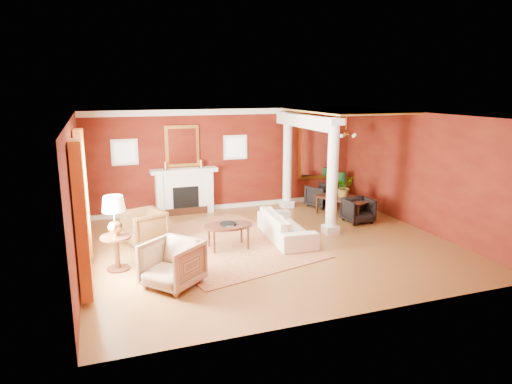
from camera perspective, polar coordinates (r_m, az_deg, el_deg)
name	(u,v)px	position (r m, az deg, el deg)	size (l,w,h in m)	color
ground	(270,245)	(10.42, 1.78, -6.63)	(8.00, 8.00, 0.00)	brown
room_shell	(271,157)	(9.93, 1.86, 4.41)	(8.04, 7.04, 2.92)	#631E0D
fireplace	(185,191)	(12.98, -8.91, 0.12)	(1.85, 0.42, 1.29)	white
overmantel_mirror	(182,146)	(12.90, -9.22, 5.69)	(0.95, 0.07, 1.15)	gold
flank_window_left	(125,152)	(12.74, -16.10, 4.81)	(0.70, 0.07, 0.70)	white
flank_window_right	(235,147)	(13.29, -2.60, 5.61)	(0.70, 0.07, 0.70)	white
left_window	(81,205)	(8.80, -20.99, -1.52)	(0.21, 2.55, 2.60)	white
column_front	(332,176)	(11.02, 9.53, 1.96)	(0.36, 0.36, 2.80)	white
column_back	(287,160)	(13.40, 3.95, 4.05)	(0.36, 0.36, 2.80)	white
header_beam	(305,121)	(12.27, 6.10, 8.80)	(0.30, 3.20, 0.32)	white
amber_ceiling	(346,111)	(12.67, 11.20, 9.89)	(2.30, 3.40, 0.04)	gold
dining_mirror	(317,152)	(14.30, 7.67, 5.02)	(1.30, 0.07, 1.70)	gold
chandelier	(346,134)	(12.78, 11.15, 7.11)	(0.60, 0.62, 0.75)	#A16C32
crown_trim	(227,112)	(13.12, -3.70, 9.98)	(8.00, 0.08, 0.16)	white
base_trim	(228,206)	(13.54, -3.53, -1.76)	(8.00, 0.08, 0.12)	white
rug	(224,243)	(10.52, -4.03, -6.43)	(3.07, 4.09, 0.02)	maroon
sofa	(286,222)	(10.73, 3.79, -3.76)	(2.12, 0.62, 0.83)	beige
armchair_leopard	(144,225)	(10.70, -13.85, -4.07)	(0.83, 0.78, 0.86)	black
armchair_stripe	(172,262)	(8.34, -10.44, -8.59)	(0.89, 0.84, 0.92)	tan
coffee_table	(228,227)	(10.07, -3.50, -4.33)	(1.09, 1.09, 0.55)	black
coffee_book	(226,221)	(9.94, -3.80, -3.68)	(0.15, 0.02, 0.20)	black
side_table	(115,221)	(9.16, -17.24, -3.45)	(0.59, 0.59, 1.48)	black
dining_table	(345,201)	(12.84, 11.08, -1.13)	(1.52, 0.53, 0.85)	black
dining_chair_near	(358,209)	(12.33, 12.66, -2.12)	(0.69, 0.65, 0.71)	black
dining_chair_far	(321,195)	(13.75, 8.10, -0.33)	(0.71, 0.67, 0.73)	black
green_urn	(340,190)	(14.40, 10.48, 0.24)	(0.40, 0.40, 0.97)	#123A1A
potted_plant	(344,178)	(12.68, 10.96, 1.73)	(0.54, 0.59, 0.46)	#26591E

